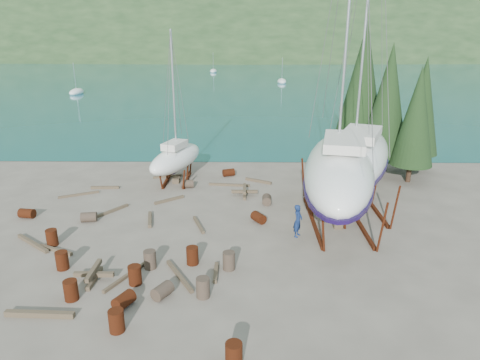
{
  "coord_description": "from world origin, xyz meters",
  "views": [
    {
      "loc": [
        1.8,
        -20.6,
        10.44
      ],
      "look_at": [
        1.46,
        3.0,
        2.44
      ],
      "focal_mm": 32.0,
      "sensor_mm": 36.0,
      "label": 1
    }
  ],
  "objects_px": {
    "large_sailboat_far": "(356,158)",
    "small_sailboat_shore": "(176,158)",
    "worker": "(298,221)",
    "large_sailboat_near": "(339,169)"
  },
  "relations": [
    {
      "from": "large_sailboat_far",
      "to": "worker",
      "type": "distance_m",
      "value": 6.36
    },
    {
      "from": "large_sailboat_far",
      "to": "small_sailboat_shore",
      "type": "bearing_deg",
      "value": -178.93
    },
    {
      "from": "large_sailboat_near",
      "to": "worker",
      "type": "height_order",
      "value": "large_sailboat_near"
    },
    {
      "from": "large_sailboat_far",
      "to": "worker",
      "type": "relative_size",
      "value": 10.69
    },
    {
      "from": "large_sailboat_far",
      "to": "small_sailboat_shore",
      "type": "distance_m",
      "value": 13.09
    },
    {
      "from": "large_sailboat_far",
      "to": "small_sailboat_shore",
      "type": "height_order",
      "value": "large_sailboat_far"
    },
    {
      "from": "large_sailboat_far",
      "to": "large_sailboat_near",
      "type": "bearing_deg",
      "value": -99.13
    },
    {
      "from": "large_sailboat_far",
      "to": "small_sailboat_shore",
      "type": "xyz_separation_m",
      "value": [
        -12.06,
        4.89,
        -1.4
      ]
    },
    {
      "from": "worker",
      "to": "large_sailboat_far",
      "type": "bearing_deg",
      "value": -17.53
    },
    {
      "from": "large_sailboat_near",
      "to": "large_sailboat_far",
      "type": "height_order",
      "value": "large_sailboat_near"
    }
  ]
}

